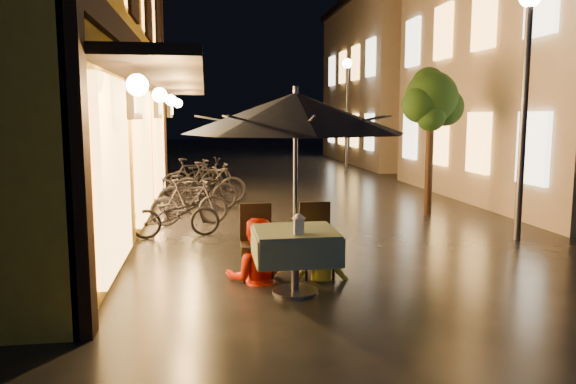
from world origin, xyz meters
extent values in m
plane|color=black|center=(0.00, 0.00, 0.00)|extent=(90.00, 90.00, 0.00)
cube|color=#C18D26|center=(-5.75, 4.00, 3.50)|extent=(4.50, 11.00, 7.00)
cube|color=black|center=(-3.47, 4.00, 3.30)|extent=(0.12, 11.00, 0.35)
cube|color=black|center=(-2.90, 4.00, 2.75)|extent=(1.20, 10.50, 0.12)
cube|color=#FFB151|center=(-3.44, 8.00, 4.60)|extent=(0.10, 0.90, 1.50)
cube|color=#FFB151|center=(-3.44, 0.50, 1.40)|extent=(0.10, 2.20, 2.40)
cube|color=#FFB151|center=(-3.44, 4.00, 1.40)|extent=(0.10, 2.20, 2.40)
cube|color=#FFB151|center=(-3.44, 7.50, 1.40)|extent=(0.10, 2.20, 2.40)
cube|color=#FFB151|center=(3.95, 3.20, 1.50)|extent=(0.10, 1.00, 1.40)
cube|color=#FFB151|center=(3.95, 5.40, 1.50)|extent=(0.10, 1.00, 1.40)
cube|color=#FFB151|center=(3.95, 5.40, 4.30)|extent=(0.10, 1.00, 1.40)
cube|color=#FFB151|center=(3.95, 7.60, 1.50)|extent=(0.10, 1.00, 1.40)
cube|color=#FFB151|center=(3.95, 7.60, 4.30)|extent=(0.10, 1.00, 1.40)
cube|color=#FFB151|center=(3.95, 9.80, 1.50)|extent=(0.10, 1.00, 1.40)
cube|color=#FFB151|center=(3.95, 9.80, 4.30)|extent=(0.10, 1.00, 1.40)
cube|color=tan|center=(7.50, 18.00, 3.50)|extent=(7.00, 10.00, 7.00)
cube|color=black|center=(7.50, 18.00, 7.15)|extent=(7.30, 10.30, 0.30)
cube|color=#FFB151|center=(3.95, 14.20, 1.50)|extent=(0.10, 1.00, 1.40)
cube|color=#FFB151|center=(3.95, 14.20, 4.30)|extent=(0.10, 1.00, 1.40)
cube|color=#FFB151|center=(3.95, 16.40, 1.50)|extent=(0.10, 1.00, 1.40)
cube|color=#FFB151|center=(3.95, 16.40, 4.30)|extent=(0.10, 1.00, 1.40)
cube|color=#FFB151|center=(3.95, 18.60, 1.50)|extent=(0.10, 1.00, 1.40)
cube|color=#FFB151|center=(3.95, 18.60, 4.30)|extent=(0.10, 1.00, 1.40)
cube|color=#FFB151|center=(3.95, 20.80, 1.50)|extent=(0.10, 1.00, 1.40)
cube|color=#FFB151|center=(3.95, 20.80, 4.30)|extent=(0.10, 1.00, 1.40)
cylinder|color=black|center=(2.40, 4.50, 1.10)|extent=(0.16, 0.16, 2.20)
sphere|color=black|center=(2.40, 4.50, 2.50)|extent=(1.10, 1.10, 1.10)
sphere|color=black|center=(2.75, 4.60, 2.30)|extent=(0.80, 0.80, 0.80)
sphere|color=black|center=(2.10, 4.35, 2.35)|extent=(0.76, 0.76, 0.76)
sphere|color=black|center=(2.45, 4.80, 2.80)|extent=(0.70, 0.70, 0.70)
sphere|color=black|center=(2.30, 4.25, 2.10)|extent=(0.60, 0.60, 0.60)
cylinder|color=#59595E|center=(3.00, 2.00, 2.00)|extent=(0.12, 0.12, 4.00)
cylinder|color=#59595E|center=(3.00, 14.00, 2.00)|extent=(0.12, 0.12, 4.00)
sphere|color=#FFE9BF|center=(3.00, 14.00, 4.05)|extent=(0.36, 0.36, 0.36)
cylinder|color=#59595E|center=(-1.25, -0.35, 0.36)|extent=(0.10, 0.10, 0.72)
cylinder|color=#59595E|center=(-1.25, -0.35, 0.02)|extent=(0.56, 0.56, 0.04)
cube|color=#2B5C31|center=(-1.25, -0.35, 0.75)|extent=(0.95, 0.95, 0.06)
cube|color=#2B5C31|center=(-0.77, -0.35, 0.58)|extent=(0.04, 0.95, 0.33)
cube|color=#2B5C31|center=(-1.72, -0.35, 0.58)|extent=(0.04, 0.95, 0.33)
cube|color=#2B5C31|center=(-1.25, 0.13, 0.58)|extent=(0.95, 0.04, 0.33)
cube|color=#2B5C31|center=(-1.25, -0.82, 0.58)|extent=(0.95, 0.04, 0.33)
cylinder|color=#59595E|center=(-1.25, -0.35, 1.15)|extent=(0.05, 0.05, 2.30)
cone|color=black|center=(-1.25, -0.35, 2.15)|extent=(2.64, 2.64, 0.48)
cylinder|color=#59595E|center=(-1.25, -0.35, 2.40)|extent=(0.06, 0.06, 0.12)
cube|color=black|center=(-1.65, 0.30, 0.45)|extent=(0.42, 0.42, 0.05)
cube|color=black|center=(-1.65, 0.49, 0.70)|extent=(0.42, 0.04, 0.55)
cylinder|color=black|center=(-1.83, 0.12, 0.21)|extent=(0.04, 0.04, 0.43)
cylinder|color=black|center=(-1.47, 0.12, 0.21)|extent=(0.04, 0.04, 0.43)
cylinder|color=black|center=(-1.83, 0.48, 0.21)|extent=(0.04, 0.04, 0.43)
cylinder|color=black|center=(-1.47, 0.48, 0.21)|extent=(0.04, 0.04, 0.43)
cube|color=black|center=(-0.85, 0.30, 0.45)|extent=(0.42, 0.42, 0.05)
cube|color=black|center=(-0.85, 0.49, 0.70)|extent=(0.42, 0.04, 0.55)
cylinder|color=black|center=(-1.03, 0.12, 0.21)|extent=(0.04, 0.04, 0.43)
cylinder|color=black|center=(-0.67, 0.12, 0.21)|extent=(0.04, 0.04, 0.43)
cylinder|color=black|center=(-1.03, 0.48, 0.21)|extent=(0.04, 0.04, 0.43)
cylinder|color=black|center=(-0.67, 0.48, 0.21)|extent=(0.04, 0.04, 0.43)
cube|color=white|center=(-1.25, -0.60, 0.87)|extent=(0.11, 0.11, 0.18)
cube|color=#FFD88C|center=(-1.25, -0.60, 0.86)|extent=(0.07, 0.07, 0.12)
cone|color=white|center=(-1.25, -0.60, 0.99)|extent=(0.16, 0.16, 0.07)
imported|color=red|center=(-1.68, 0.25, 0.81)|extent=(0.83, 0.68, 1.62)
imported|color=yellow|center=(-0.81, 0.23, 0.70)|extent=(0.99, 0.69, 1.40)
imported|color=black|center=(-2.83, 3.05, 0.40)|extent=(1.60, 0.75, 0.81)
imported|color=black|center=(-2.62, 4.12, 0.45)|extent=(1.56, 0.65, 0.91)
imported|color=black|center=(-2.46, 5.50, 0.49)|extent=(1.98, 1.35, 0.99)
imported|color=black|center=(-2.19, 6.69, 0.52)|extent=(1.73, 0.51, 1.04)
imported|color=black|center=(-2.80, 7.51, 0.43)|extent=(1.70, 0.71, 0.87)
imported|color=black|center=(-2.63, 8.01, 0.51)|extent=(1.77, 0.98, 1.03)
imported|color=black|center=(-2.44, 9.22, 0.47)|extent=(1.89, 1.07, 0.94)
camera|label=1|loc=(-2.28, -6.80, 2.12)|focal=35.00mm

